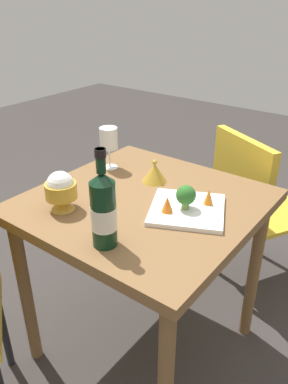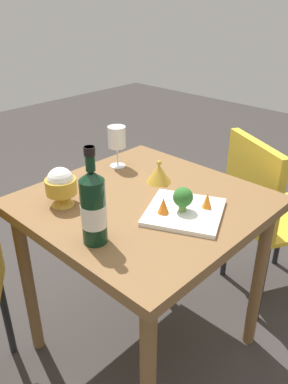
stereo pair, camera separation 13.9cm
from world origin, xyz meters
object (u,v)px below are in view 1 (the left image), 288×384
object	(u,v)px
chair_by_wall	(251,199)
rice_bowl	(61,190)
rice_bowl_lid	(155,173)
broccoli_floret	(186,195)
carrot_garnish_left	(167,204)
wine_glass	(109,139)
serving_plate	(187,209)
wine_bottle	(103,210)
carrot_garnish_right	(209,197)

from	to	relation	value
chair_by_wall	rice_bowl	xyz separation A→B (m)	(-0.86, 0.36, 0.29)
rice_bowl_lid	broccoli_floret	xyz separation A→B (m)	(-0.14, -0.23, 0.03)
carrot_garnish_left	rice_bowl	bearing A→B (deg)	119.84
chair_by_wall	carrot_garnish_left	xyz separation A→B (m)	(-0.67, 0.04, 0.26)
wine_glass	rice_bowl	distance (m)	0.39
rice_bowl	carrot_garnish_left	world-z (taller)	rice_bowl
rice_bowl	serving_plate	size ratio (longest dim) A/B	0.43
wine_bottle	broccoli_floret	bearing A→B (deg)	-16.90
rice_bowl	carrot_garnish_right	bearing A→B (deg)	-52.20
wine_bottle	serving_plate	bearing A→B (deg)	-16.91
wine_glass	serving_plate	world-z (taller)	wine_glass
carrot_garnish_right	serving_plate	bearing A→B (deg)	145.30
wine_glass	wine_bottle	bearing A→B (deg)	-139.80
carrot_garnish_right	chair_by_wall	bearing A→B (deg)	4.37
wine_bottle	serving_plate	distance (m)	0.35
wine_glass	rice_bowl	bearing A→B (deg)	-163.89
chair_by_wall	rice_bowl_lid	size ratio (longest dim) A/B	8.50
rice_bowl	carrot_garnish_left	bearing A→B (deg)	-60.16
rice_bowl	rice_bowl_lid	bearing A→B (deg)	-18.88
carrot_garnish_right	rice_bowl_lid	bearing A→B (deg)	77.40
chair_by_wall	carrot_garnish_left	world-z (taller)	chair_by_wall
serving_plate	carrot_garnish_left	bearing A→B (deg)	148.39
serving_plate	carrot_garnish_right	world-z (taller)	carrot_garnish_right
rice_bowl_lid	carrot_garnish_right	distance (m)	0.28
broccoli_floret	carrot_garnish_right	world-z (taller)	broccoli_floret
rice_bowl_lid	serving_plate	world-z (taller)	rice_bowl_lid
wine_glass	carrot_garnish_right	distance (m)	0.52
rice_bowl_lid	wine_bottle	bearing A→B (deg)	-163.12
wine_glass	rice_bowl_lid	distance (m)	0.25
wine_bottle	carrot_garnish_left	size ratio (longest dim) A/B	5.48
chair_by_wall	wine_bottle	bearing A→B (deg)	-67.20
broccoli_floret	wine_bottle	bearing A→B (deg)	163.10
wine_bottle	wine_glass	xyz separation A→B (m)	(0.43, 0.37, 0.01)
rice_bowl	carrot_garnish_right	xyz separation A→B (m)	(0.31, -0.40, -0.03)
wine_bottle	rice_bowl_lid	size ratio (longest dim) A/B	3.06
broccoli_floret	chair_by_wall	bearing A→B (deg)	-0.58
wine_bottle	rice_bowl	distance (m)	0.27
rice_bowl_lid	carrot_garnish_left	size ratio (longest dim) A/B	1.79
wine_glass	serving_plate	size ratio (longest dim) A/B	0.54
rice_bowl_lid	carrot_garnish_left	world-z (taller)	rice_bowl_lid
chair_by_wall	carrot_garnish_left	distance (m)	0.72
wine_glass	serving_plate	bearing A→B (deg)	-104.56
carrot_garnish_left	chair_by_wall	bearing A→B (deg)	-3.70
rice_bowl	rice_bowl_lid	distance (m)	0.40
rice_bowl_lid	broccoli_floret	distance (m)	0.27
wine_bottle	carrot_garnish_right	bearing A→B (deg)	-20.33
broccoli_floret	carrot_garnish_left	xyz separation A→B (m)	(-0.06, 0.04, -0.02)
chair_by_wall	wine_glass	world-z (taller)	wine_glass
rice_bowl_lid	serving_plate	bearing A→B (deg)	-118.85
carrot_garnish_left	rice_bowl_lid	bearing A→B (deg)	44.70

